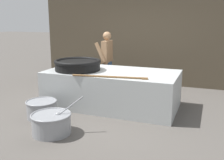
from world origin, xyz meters
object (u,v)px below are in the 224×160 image
Objects in this scene: giant_wok_near at (78,64)px; prep_bowl_meat at (42,108)px; cook at (107,59)px; prep_bowl_vegetables at (51,123)px.

giant_wok_near is 1.71× the size of prep_bowl_meat.
prep_bowl_vegetables is at bearing 91.62° from cook.
giant_wok_near reaches higher than prep_bowl_meat.
cook is (0.18, 1.36, -0.07)m from giant_wok_near.
prep_bowl_meat is (-0.47, -2.43, -0.70)m from cook.
giant_wok_near is at bearing 101.68° from prep_bowl_vegetables.
cook is at bearing 78.97° from prep_bowl_meat.
cook reaches higher than giant_wok_near.
giant_wok_near is 1.34m from prep_bowl_meat.
cook is at bearing 82.46° from giant_wok_near.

